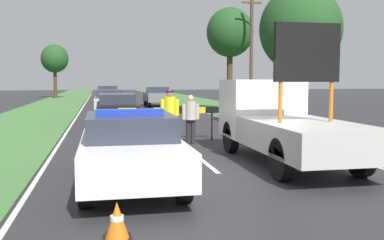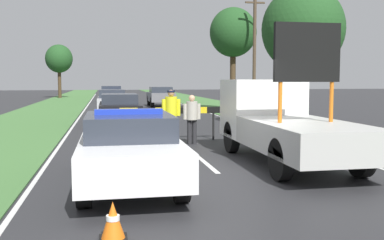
% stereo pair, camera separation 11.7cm
% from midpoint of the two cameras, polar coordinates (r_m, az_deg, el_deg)
% --- Properties ---
extents(ground_plane, '(160.00, 160.00, 0.00)m').
position_cam_midpoint_polar(ground_plane, '(10.17, 2.77, -6.57)').
color(ground_plane, '#28282B').
extents(lane_markings, '(7.81, 71.18, 0.01)m').
position_cam_midpoint_polar(lane_markings, '(30.43, -6.81, 1.26)').
color(lane_markings, silver).
rests_on(lane_markings, ground).
extents(grass_verge_left, '(4.44, 120.00, 0.03)m').
position_cam_midpoint_polar(grass_verge_left, '(29.95, -18.58, 0.98)').
color(grass_verge_left, '#427038').
rests_on(grass_verge_left, ground).
extents(grass_verge_right, '(4.44, 120.00, 0.03)m').
position_cam_midpoint_polar(grass_verge_right, '(30.95, 4.76, 1.36)').
color(grass_verge_right, '#427038').
rests_on(grass_verge_right, ground).
extents(police_car, '(1.84, 4.78, 1.50)m').
position_cam_midpoint_polar(police_car, '(8.87, -8.27, -3.47)').
color(police_car, white).
rests_on(police_car, ground).
extents(work_truck, '(2.04, 5.72, 3.31)m').
position_cam_midpoint_polar(work_truck, '(11.67, 10.91, -0.07)').
color(work_truck, white).
rests_on(work_truck, ground).
extents(road_barrier, '(3.54, 0.08, 1.13)m').
position_cam_midpoint_polar(road_barrier, '(15.15, -2.88, 0.93)').
color(road_barrier, black).
rests_on(road_barrier, ground).
extents(police_officer, '(0.62, 0.39, 1.73)m').
position_cam_midpoint_polar(police_officer, '(14.73, -3.06, 1.12)').
color(police_officer, '#191E38').
rests_on(police_officer, ground).
extents(pedestrian_civilian, '(0.56, 0.36, 1.57)m').
position_cam_midpoint_polar(pedestrian_civilian, '(14.31, -0.41, 0.59)').
color(pedestrian_civilian, '#232326').
rests_on(pedestrian_civilian, ground).
extents(traffic_cone_near_police, '(0.39, 0.39, 0.55)m').
position_cam_midpoint_polar(traffic_cone_near_police, '(15.80, -10.22, -1.44)').
color(traffic_cone_near_police, black).
rests_on(traffic_cone_near_police, ground).
extents(traffic_cone_centre_front, '(0.36, 0.36, 0.51)m').
position_cam_midpoint_polar(traffic_cone_centre_front, '(6.00, -10.06, -12.55)').
color(traffic_cone_centre_front, black).
rests_on(traffic_cone_centre_front, ground).
extents(queued_car_sedan_black, '(1.83, 4.64, 1.40)m').
position_cam_midpoint_polar(queued_car_sedan_black, '(21.20, -9.68, 1.56)').
color(queued_car_sedan_black, black).
rests_on(queued_car_sedan_black, ground).
extents(queued_car_sedan_silver, '(1.71, 3.92, 1.45)m').
position_cam_midpoint_polar(queued_car_sedan_silver, '(27.43, -10.63, 2.36)').
color(queued_car_sedan_silver, '#B2B2B7').
rests_on(queued_car_sedan_silver, ground).
extents(queued_car_suv_grey, '(1.80, 4.18, 1.49)m').
position_cam_midpoint_polar(queued_car_suv_grey, '(34.71, -4.54, 3.08)').
color(queued_car_suv_grey, slate).
rests_on(queued_car_suv_grey, ground).
extents(queued_car_hatch_blue, '(1.95, 4.64, 1.47)m').
position_cam_midpoint_polar(queued_car_hatch_blue, '(41.57, -10.77, 3.34)').
color(queued_car_hatch_blue, navy).
rests_on(queued_car_hatch_blue, ground).
extents(roadside_tree_near_left, '(3.01, 3.01, 6.66)m').
position_cam_midpoint_polar(roadside_tree_near_left, '(29.42, 4.73, 10.93)').
color(roadside_tree_near_left, '#42301E').
rests_on(roadside_tree_near_left, ground).
extents(roadside_tree_near_right, '(2.94, 2.94, 5.88)m').
position_cam_midpoint_polar(roadside_tree_near_right, '(51.74, -17.11, 7.42)').
color(roadside_tree_near_right, '#42301E').
rests_on(roadside_tree_near_right, ground).
extents(roadside_tree_mid_left, '(3.44, 3.44, 5.97)m').
position_cam_midpoint_polar(roadside_tree_mid_left, '(19.69, 13.45, 11.08)').
color(roadside_tree_mid_left, '#42301E').
rests_on(roadside_tree_mid_left, ground).
extents(utility_pole, '(1.20, 0.20, 7.35)m').
position_cam_midpoint_polar(utility_pole, '(27.46, 7.42, 8.73)').
color(utility_pole, '#473828').
rests_on(utility_pole, ground).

